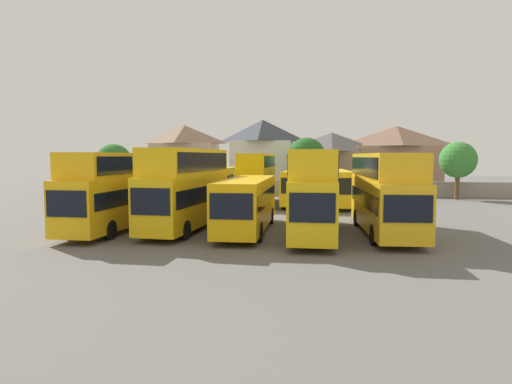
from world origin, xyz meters
The scene contains 18 objects.
ground centered at (0.00, 18.00, 0.00)m, with size 140.00×140.00×0.00m, color #605E5B.
depot_boundary_wall centered at (0.00, 26.00, 0.90)m, with size 56.00×0.50×1.80m, color gray.
bus_1 centered at (-8.32, 0.14, 2.74)m, with size 2.74×11.99×4.86m.
bus_2 centered at (-4.00, 0.22, 2.87)m, with size 3.12×10.32×5.11m.
bus_3 centered at (-0.12, 0.18, 1.88)m, with size 2.76×10.91×3.27m.
bus_4 centered at (3.93, -0.30, 2.80)m, with size 2.65×11.56×4.98m.
bus_5 centered at (8.13, 0.47, 2.72)m, with size 3.26×11.03×4.82m.
bus_6 centered at (-5.93, 16.23, 2.00)m, with size 2.90×11.64×3.50m.
bus_7 centered at (-1.94, 16.41, 2.76)m, with size 2.75×10.25×4.91m.
bus_8 centered at (2.22, 16.09, 1.90)m, with size 2.82×10.97×3.31m.
bus_9 centered at (5.51, 15.60, 1.92)m, with size 3.32×11.08×3.35m.
house_terrace_left centered at (-15.49, 36.24, 4.67)m, with size 9.05×7.02×9.15m.
house_terrace_centre centered at (-3.92, 35.03, 4.96)m, with size 8.59×6.50×9.72m.
house_terrace_right centered at (5.57, 35.40, 4.04)m, with size 9.84×7.48×7.90m.
house_terrace_far_right centered at (14.35, 36.79, 4.49)m, with size 11.50×7.41×8.80m.
tree_left_of_lot centered at (18.79, 24.00, 4.25)m, with size 3.89×3.89×6.23m.
tree_behind_wall centered at (-20.04, 23.00, 4.01)m, with size 4.21×4.21×6.14m.
tree_right_of_lot centered at (2.42, 28.50, 4.64)m, with size 4.61×4.61×6.96m.
Camera 1 is at (4.52, -26.84, 4.63)m, focal length 31.41 mm.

